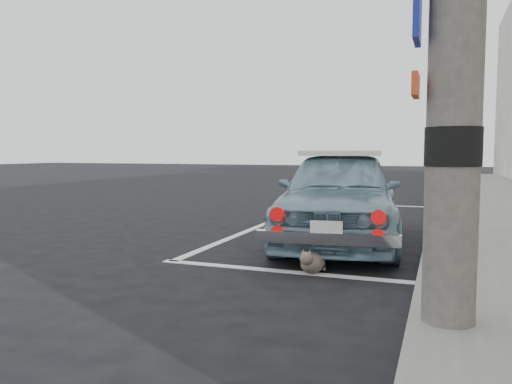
% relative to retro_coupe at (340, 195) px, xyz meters
% --- Properties ---
extents(ground, '(80.00, 80.00, 0.00)m').
position_rel_retro_coupe_xyz_m(ground, '(-0.66, -1.41, -0.67)').
color(ground, black).
rests_on(ground, ground).
extents(pline_rear, '(3.00, 0.12, 0.01)m').
position_rel_retro_coupe_xyz_m(pline_rear, '(-0.16, -1.91, -0.66)').
color(pline_rear, silver).
rests_on(pline_rear, ground).
extents(pline_front, '(3.00, 0.12, 0.01)m').
position_rel_retro_coupe_xyz_m(pline_front, '(-0.16, 5.09, -0.66)').
color(pline_front, silver).
rests_on(pline_front, ground).
extents(pline_side, '(0.12, 7.00, 0.01)m').
position_rel_retro_coupe_xyz_m(pline_side, '(-1.56, 1.59, -0.66)').
color(pline_side, silver).
rests_on(pline_side, ground).
extents(retro_coupe, '(2.01, 4.04, 1.32)m').
position_rel_retro_coupe_xyz_m(retro_coupe, '(0.00, 0.00, 0.00)').
color(retro_coupe, '#7499AB').
rests_on(retro_coupe, ground).
extents(cat, '(0.29, 0.52, 0.28)m').
position_rel_retro_coupe_xyz_m(cat, '(0.08, -1.87, -0.54)').
color(cat, brown).
rests_on(cat, ground).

